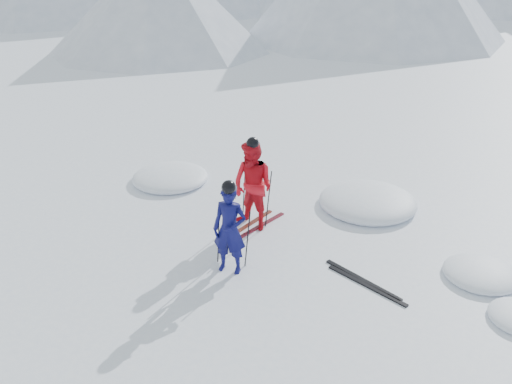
% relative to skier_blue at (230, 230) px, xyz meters
% --- Properties ---
extents(ground, '(160.00, 160.00, 0.00)m').
position_rel_skier_blue_xyz_m(ground, '(2.13, 0.73, -0.88)').
color(ground, white).
rests_on(ground, ground).
extents(skier_blue, '(0.66, 0.45, 1.75)m').
position_rel_skier_blue_xyz_m(skier_blue, '(0.00, 0.00, 0.00)').
color(skier_blue, '#0D0E50').
rests_on(skier_blue, ground).
extents(skier_red, '(1.14, 1.01, 1.95)m').
position_rel_skier_blue_xyz_m(skier_red, '(-0.19, 1.72, 0.10)').
color(skier_red, red).
rests_on(skier_red, ground).
extents(pole_blue_left, '(0.12, 0.08, 1.17)m').
position_rel_skier_blue_xyz_m(pole_blue_left, '(-0.30, 0.15, -0.29)').
color(pole_blue_left, black).
rests_on(pole_blue_left, ground).
extents(pole_blue_right, '(0.12, 0.07, 1.17)m').
position_rel_skier_blue_xyz_m(pole_blue_right, '(0.25, 0.25, -0.29)').
color(pole_blue_right, black).
rests_on(pole_blue_right, ground).
extents(pole_red_left, '(0.13, 0.10, 1.30)m').
position_rel_skier_blue_xyz_m(pole_red_left, '(-0.49, 1.97, -0.22)').
color(pole_red_left, black).
rests_on(pole_red_left, ground).
extents(pole_red_right, '(0.13, 0.09, 1.30)m').
position_rel_skier_blue_xyz_m(pole_red_right, '(0.11, 1.87, -0.22)').
color(pole_red_right, black).
rests_on(pole_red_right, ground).
extents(ski_worn_left, '(0.58, 1.65, 0.03)m').
position_rel_skier_blue_xyz_m(ski_worn_left, '(-0.31, 1.72, -0.86)').
color(ski_worn_left, black).
rests_on(ski_worn_left, ground).
extents(ski_worn_right, '(0.69, 1.62, 0.03)m').
position_rel_skier_blue_xyz_m(ski_worn_right, '(-0.07, 1.72, -0.86)').
color(ski_worn_right, black).
rests_on(ski_worn_right, ground).
extents(ski_loose_a, '(1.54, 0.88, 0.03)m').
position_rel_skier_blue_xyz_m(ski_loose_a, '(2.41, 0.52, -0.86)').
color(ski_loose_a, black).
rests_on(ski_loose_a, ground).
extents(ski_loose_b, '(1.57, 0.83, 0.03)m').
position_rel_skier_blue_xyz_m(ski_loose_b, '(2.51, 0.37, -0.86)').
color(ski_loose_b, black).
rests_on(ski_loose_b, ground).
extents(snow_lumps, '(9.64, 4.98, 0.50)m').
position_rel_skier_blue_xyz_m(snow_lumps, '(0.80, 3.06, -0.88)').
color(snow_lumps, white).
rests_on(snow_lumps, ground).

